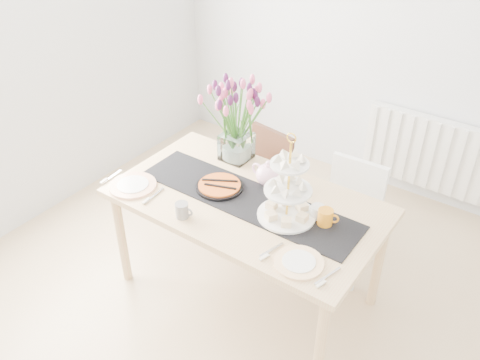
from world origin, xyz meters
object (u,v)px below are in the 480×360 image
Objects in this scene: plate_right at (299,262)px; chair_white at (349,209)px; chair_brown at (263,173)px; tart_tin at (220,187)px; mug_grey at (182,210)px; plate_left at (133,185)px; tulip_vase at (236,109)px; radiator at (440,156)px; cream_jug at (317,212)px; mug_orange at (325,218)px; dining_table at (247,210)px; teapot at (268,175)px; cake_stand at (288,197)px.

chair_white is at bearing 98.02° from plate_right.
plate_right is (0.85, -0.98, 0.32)m from chair_brown.
chair_white is (0.72, -0.03, 0.01)m from chair_brown.
chair_brown is at bearing 130.96° from plate_right.
tart_tin is at bearing -70.29° from chair_brown.
plate_left is (-0.44, 0.05, -0.04)m from mug_grey.
chair_brown is 0.99× the size of chair_white.
tulip_vase reaches higher than chair_white.
tulip_vase reaches higher than plate_right.
chair_white is (-0.29, -1.03, -0.00)m from radiator.
tart_tin is (0.12, -0.35, -0.35)m from tulip_vase.
tulip_vase is at bearing 89.31° from mug_grey.
radiator is 1.42m from chair_brown.
tulip_vase is 8.34× the size of cream_jug.
mug_grey reaches higher than chair_white.
mug_orange is at bearing 5.16° from tart_tin.
chair_white is 8.62× the size of mug_grey.
mug_grey reaches higher than cream_jug.
dining_table is 0.80m from chair_brown.
chair_white is 0.70m from teapot.
mug_orange is at bearing -28.98° from chair_brown.
plate_left is at bearing 180.00° from plate_right.
tart_tin is (-0.58, -0.66, 0.32)m from chair_white.
chair_white is (0.39, 0.65, -0.23)m from dining_table.
chair_brown is 0.76m from tulip_vase.
cream_jug is at bearing -8.30° from teapot.
teapot reaches higher than mug_orange.
radiator is at bearing 68.16° from dining_table.
dining_table is 0.22m from tart_tin.
chair_brown is 1.09m from mug_orange.
cake_stand reaches higher than chair_white.
chair_white is 3.06× the size of plate_right.
tart_tin is at bearing -177.25° from cream_jug.
dining_table is at bearing -55.47° from chair_brown.
teapot is (-0.37, -0.46, 0.38)m from chair_white.
cream_jug reaches higher than plate_right.
radiator is 1.66m from cream_jug.
dining_table is 5.55× the size of plate_left.
cream_jug is 0.76m from mug_grey.
radiator is at bearing 76.80° from cake_stand.
plate_left is at bearing -147.41° from tart_tin.
chair_white is 3.15× the size of teapot.
tart_tin is at bearing -117.24° from radiator.
radiator is 2.01m from plate_right.
cake_stand is at bearing -31.56° from teapot.
mug_grey is at bearing -6.50° from plate_left.
teapot is at bearing 158.48° from cream_jug.
cake_stand is at bearing -30.36° from tulip_vase.
mug_orange is (0.10, -0.60, 0.35)m from chair_white.
cake_stand is 1.69× the size of tart_tin.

